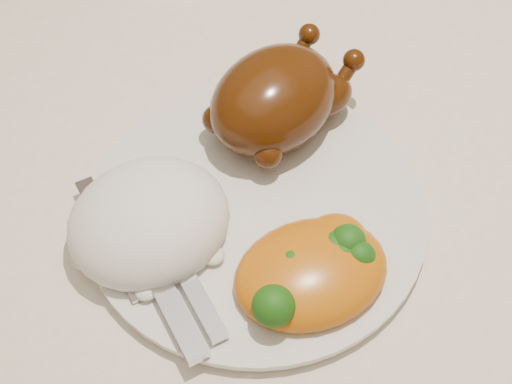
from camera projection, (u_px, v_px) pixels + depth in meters
dining_table at (98, 169)px, 0.75m from camera, size 1.60×0.90×0.76m
tablecloth at (84, 122)px, 0.69m from camera, size 1.73×1.03×0.18m
dinner_plate at (256, 211)px, 0.59m from camera, size 0.28×0.28×0.01m
roast_chicken at (277, 97)px, 0.60m from camera, size 0.16×0.11×0.08m
rice_mound at (149, 222)px, 0.56m from camera, size 0.14×0.13×0.07m
mac_and_cheese at (317, 268)px, 0.53m from camera, size 0.14×0.12×0.05m
cutlery at (164, 279)px, 0.53m from camera, size 0.06×0.19×0.01m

